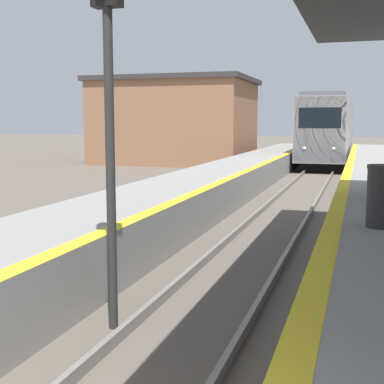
{
  "coord_description": "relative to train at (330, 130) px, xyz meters",
  "views": [
    {
      "loc": [
        2.04,
        -1.54,
        2.69
      ],
      "look_at": [
        -2.89,
        14.06,
        0.54
      ],
      "focal_mm": 50.0,
      "sensor_mm": 36.0,
      "label": 1
    }
  ],
  "objects": [
    {
      "name": "station_building",
      "position": [
        -9.62,
        -4.16,
        0.59
      ],
      "size": [
        9.95,
        7.75,
        5.49
      ],
      "color": "#9E6B4C",
      "rests_on": "ground"
    },
    {
      "name": "signal_near",
      "position": [
        -0.97,
        -31.44,
        1.28
      ],
      "size": [
        0.36,
        0.31,
        4.98
      ],
      "color": "#2D2D2D",
      "rests_on": "ground"
    },
    {
      "name": "trash_bin",
      "position": [
        2.39,
        -28.67,
        -0.64
      ],
      "size": [
        0.5,
        0.5,
        0.99
      ],
      "color": "#262628",
      "rests_on": "platform_right"
    },
    {
      "name": "train",
      "position": [
        0.0,
        0.0,
        0.0
      ],
      "size": [
        2.65,
        19.3,
        4.26
      ],
      "color": "black",
      "rests_on": "ground"
    }
  ]
}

